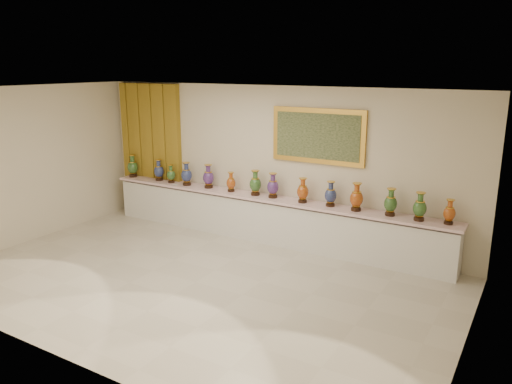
% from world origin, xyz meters
% --- Properties ---
extents(ground, '(8.00, 8.00, 0.00)m').
position_xyz_m(ground, '(0.00, 0.00, 0.00)').
color(ground, beige).
rests_on(ground, ground).
extents(room, '(8.00, 8.00, 8.00)m').
position_xyz_m(room, '(-2.39, 2.44, 1.60)').
color(room, beige).
rests_on(room, ground).
extents(counter, '(7.28, 0.48, 0.90)m').
position_xyz_m(counter, '(0.00, 2.27, 0.44)').
color(counter, white).
rests_on(counter, ground).
extents(vase_0, '(0.28, 0.28, 0.50)m').
position_xyz_m(vase_0, '(-3.44, 2.24, 1.13)').
color(vase_0, black).
rests_on(vase_0, counter).
extents(vase_1, '(0.23, 0.23, 0.46)m').
position_xyz_m(vase_1, '(-2.69, 2.26, 1.11)').
color(vase_1, black).
rests_on(vase_1, counter).
extents(vase_2, '(0.20, 0.20, 0.39)m').
position_xyz_m(vase_2, '(-2.32, 2.23, 1.08)').
color(vase_2, black).
rests_on(vase_2, counter).
extents(vase_3, '(0.25, 0.25, 0.49)m').
position_xyz_m(vase_3, '(-1.89, 2.22, 1.12)').
color(vase_3, black).
rests_on(vase_3, counter).
extents(vase_4, '(0.28, 0.28, 0.49)m').
position_xyz_m(vase_4, '(-1.36, 2.27, 1.12)').
color(vase_4, black).
rests_on(vase_4, counter).
extents(vase_5, '(0.23, 0.23, 0.40)m').
position_xyz_m(vase_5, '(-0.79, 2.25, 1.08)').
color(vase_5, black).
rests_on(vase_5, counter).
extents(vase_6, '(0.25, 0.25, 0.49)m').
position_xyz_m(vase_6, '(-0.22, 2.26, 1.12)').
color(vase_6, black).
rests_on(vase_6, counter).
extents(vase_7, '(0.28, 0.28, 0.48)m').
position_xyz_m(vase_7, '(0.16, 2.27, 1.12)').
color(vase_7, black).
rests_on(vase_7, counter).
extents(vase_8, '(0.28, 0.28, 0.46)m').
position_xyz_m(vase_8, '(0.80, 2.24, 1.11)').
color(vase_8, black).
rests_on(vase_8, counter).
extents(vase_9, '(0.24, 0.24, 0.46)m').
position_xyz_m(vase_9, '(1.33, 2.28, 1.11)').
color(vase_9, black).
rests_on(vase_9, counter).
extents(vase_10, '(0.30, 0.30, 0.50)m').
position_xyz_m(vase_10, '(1.83, 2.24, 1.12)').
color(vase_10, black).
rests_on(vase_10, counter).
extents(vase_11, '(0.28, 0.28, 0.47)m').
position_xyz_m(vase_11, '(2.42, 2.26, 1.11)').
color(vase_11, black).
rests_on(vase_11, counter).
extents(vase_12, '(0.28, 0.28, 0.48)m').
position_xyz_m(vase_12, '(2.91, 2.23, 1.11)').
color(vase_12, black).
rests_on(vase_12, counter).
extents(vase_13, '(0.19, 0.19, 0.41)m').
position_xyz_m(vase_13, '(3.36, 2.27, 1.08)').
color(vase_13, black).
rests_on(vase_13, counter).
extents(label_card, '(0.10, 0.06, 0.00)m').
position_xyz_m(label_card, '(-2.12, 2.13, 0.90)').
color(label_card, white).
rests_on(label_card, counter).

